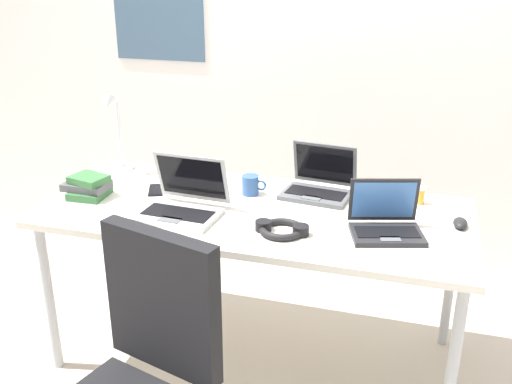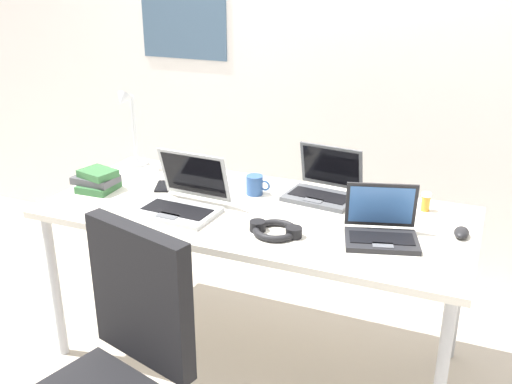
% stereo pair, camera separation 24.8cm
% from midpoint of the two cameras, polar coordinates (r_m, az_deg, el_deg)
% --- Properties ---
extents(ground_plane, '(12.00, 12.00, 0.00)m').
position_cam_midpoint_polar(ground_plane, '(2.88, 2.55, -15.37)').
color(ground_plane, '#B7AD9E').
extents(wall_back, '(6.00, 0.13, 2.60)m').
position_cam_midpoint_polar(wall_back, '(3.39, 9.59, 13.98)').
color(wall_back, silver).
rests_on(wall_back, ground_plane).
extents(desk, '(1.80, 0.80, 0.74)m').
position_cam_midpoint_polar(desk, '(2.53, 2.80, -2.93)').
color(desk, silver).
rests_on(desk, ground_plane).
extents(desk_lamp, '(0.12, 0.18, 0.40)m').
position_cam_midpoint_polar(desk_lamp, '(3.02, -9.73, 5.99)').
color(desk_lamp, silver).
rests_on(desk_lamp, desk).
extents(laptop_near_mouse, '(0.34, 0.31, 0.24)m').
position_cam_midpoint_polar(laptop_near_mouse, '(2.49, -4.28, -0.84)').
color(laptop_near_mouse, '#B7BABC').
rests_on(laptop_near_mouse, desk).
extents(laptop_back_left, '(0.32, 0.28, 0.20)m').
position_cam_midpoint_polar(laptop_back_left, '(2.31, 15.03, -3.56)').
color(laptop_back_left, '#232326').
rests_on(laptop_back_left, desk).
extents(laptop_center, '(0.32, 0.28, 0.22)m').
position_cam_midpoint_polar(laptop_center, '(2.66, 9.16, 0.37)').
color(laptop_center, '#515459').
rests_on(laptop_center, desk).
extents(computer_mouse, '(0.06, 0.10, 0.03)m').
position_cam_midpoint_polar(computer_mouse, '(2.44, 21.99, -3.70)').
color(computer_mouse, black).
rests_on(computer_mouse, desk).
extents(cell_phone, '(0.11, 0.15, 0.01)m').
position_cam_midpoint_polar(cell_phone, '(2.77, -6.42, 0.51)').
color(cell_phone, black).
rests_on(cell_phone, desk).
extents(headphones, '(0.21, 0.18, 0.04)m').
position_cam_midpoint_polar(headphones, '(2.29, 4.99, -3.75)').
color(headphones, black).
rests_on(headphones, desk).
extents(pill_bottle, '(0.04, 0.04, 0.08)m').
position_cam_midpoint_polar(pill_bottle, '(2.62, 18.69, -0.94)').
color(pill_bottle, gold).
rests_on(pill_bottle, desk).
extents(book_stack, '(0.20, 0.16, 0.10)m').
position_cam_midpoint_polar(book_stack, '(2.77, -12.61, 1.05)').
color(book_stack, '#336638').
rests_on(book_stack, desk).
extents(coffee_mug, '(0.11, 0.08, 0.09)m').
position_cam_midpoint_polar(coffee_mug, '(2.66, 2.57, 0.63)').
color(coffee_mug, '#2D518C').
rests_on(coffee_mug, desk).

